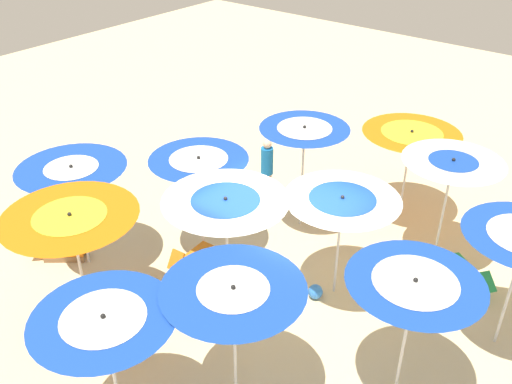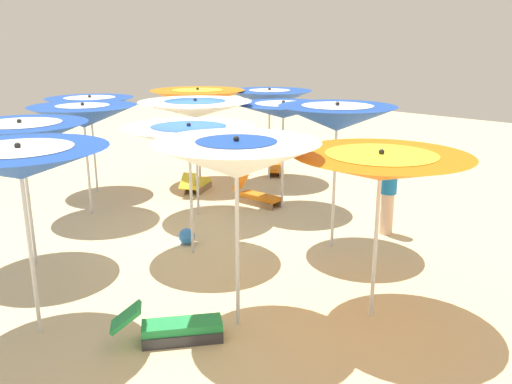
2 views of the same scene
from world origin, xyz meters
The scene contains 18 objects.
ground centered at (0.00, 0.00, -0.02)m, with size 36.63×36.63×0.04m, color beige.
beach_umbrella_0 centered at (4.10, -0.47, 2.00)m, with size 2.18×2.18×2.22m.
beach_umbrella_1 centered at (2.27, 1.15, 2.26)m, with size 1.94×1.94×2.52m.
beach_umbrella_2 centered at (0.15, 2.23, 2.09)m, with size 2.01×2.01×2.29m.
beach_umbrella_3 centered at (-1.71, 3.82, 2.07)m, with size 2.12×2.12×2.35m.
beach_umbrella_4 centered at (3.01, -1.83, 2.14)m, with size 1.98×1.98×2.42m.
beach_umbrella_5 centered at (0.76, -0.73, 1.99)m, with size 2.12×2.12×2.22m.
beach_umbrella_6 centered at (-0.79, 0.68, 2.18)m, with size 2.23×2.23×2.39m.
beach_umbrella_7 centered at (-2.76, 2.38, 2.11)m, with size 2.30×2.30×2.38m.
beach_umbrella_9 centered at (-0.69, -2.79, 2.09)m, with size 2.00×2.00×2.35m.
beach_umbrella_10 centered at (-2.38, -0.86, 2.03)m, with size 2.10×2.10×2.31m.
beach_umbrella_11 centered at (-3.87, 0.12, 2.05)m, with size 1.98×1.98×2.28m.
lounger_0 centered at (-0.40, 2.03, 0.20)m, with size 1.18×0.40×0.61m.
lounger_1 centered at (-2.13, 1.75, 0.20)m, with size 0.83×1.22×0.55m.
lounger_2 centered at (-2.00, 4.38, 0.19)m, with size 0.99×1.11×0.51m.
lounger_3 centered at (2.74, -2.64, 0.19)m, with size 1.03×1.25×0.51m.
beachgoer_0 centered at (2.59, 2.39, 0.87)m, with size 0.30×0.30×1.67m.
beach_ball centered at (0.36, -0.55, 0.14)m, with size 0.29×0.29×0.29m, color #337FE5.
Camera 1 is at (-6.90, -4.90, 7.48)m, focal length 39.71 mm.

